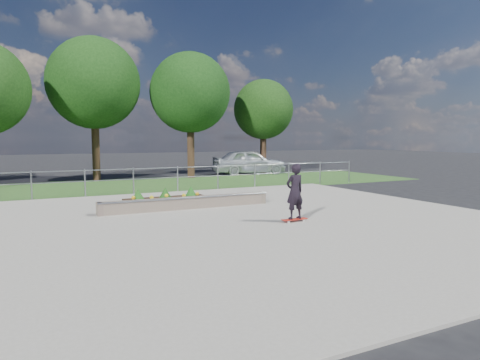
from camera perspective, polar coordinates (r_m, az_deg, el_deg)
name	(u,v)px	position (r m, az deg, el deg)	size (l,w,h in m)	color
ground	(256,221)	(12.92, 2.17, -5.49)	(120.00, 120.00, 0.00)	black
grass_verge	(157,185)	(23.08, -11.00, -0.64)	(30.00, 8.00, 0.02)	#2B5120
concrete_slab	(256,220)	(12.91, 2.18, -5.36)	(15.00, 15.00, 0.06)	gray
fence	(178,176)	(19.67, -8.33, 0.56)	(20.06, 0.06, 1.20)	#989BA0
tree_mid_left	(94,83)	(26.55, -18.93, 12.08)	(5.25, 5.25, 8.25)	#311E13
tree_mid_right	(190,93)	(26.85, -6.66, 11.46)	(4.90, 4.90, 7.70)	#301E13
tree_far_right	(263,110)	(30.66, 3.14, 9.35)	(4.20, 4.20, 6.60)	#301D13
grind_ledge	(187,203)	(14.86, -7.02, -3.03)	(6.00, 0.44, 0.43)	brown
planter_bed	(167,200)	(15.80, -9.72, -2.62)	(3.00, 1.20, 0.61)	black
skateboarder	(295,192)	(12.47, 7.32, -1.56)	(0.80, 0.43, 1.69)	white
parked_car	(249,162)	(29.31, 1.22, 2.43)	(2.01, 5.00, 1.70)	silver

